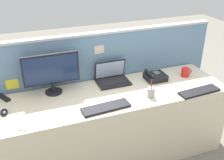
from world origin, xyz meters
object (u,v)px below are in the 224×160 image
(desktop_monitor, at_px, (51,71))
(coffee_mug, at_px, (185,72))
(keyboard_main, at_px, (199,91))
(pen_cup, at_px, (151,92))
(laptop, at_px, (112,77))
(tv_remote, at_px, (4,98))
(keyboard_spare, at_px, (106,107))
(computer_mouse_right_hand, at_px, (4,112))
(desk_phone, at_px, (155,76))
(cell_phone_white_slab, at_px, (26,125))

(desktop_monitor, relative_size, coffee_mug, 4.24)
(keyboard_main, relative_size, pen_cup, 2.30)
(laptop, height_order, tv_remote, laptop)
(desktop_monitor, distance_m, tv_remote, 0.50)
(keyboard_spare, bearing_deg, keyboard_main, -6.50)
(coffee_mug, bearing_deg, pen_cup, -154.77)
(desktop_monitor, bearing_deg, coffee_mug, -5.78)
(laptop, height_order, keyboard_main, laptop)
(computer_mouse_right_hand, distance_m, tv_remote, 0.27)
(laptop, height_order, desk_phone, laptop)
(coffee_mug, bearing_deg, keyboard_spare, -163.26)
(laptop, bearing_deg, keyboard_spare, -116.03)
(desk_phone, xyz_separation_m, coffee_mug, (0.35, -0.04, 0.01))
(cell_phone_white_slab, bearing_deg, desktop_monitor, 91.30)
(keyboard_spare, height_order, coffee_mug, coffee_mug)
(tv_remote, xyz_separation_m, coffee_mug, (1.85, -0.18, 0.04))
(desktop_monitor, xyz_separation_m, laptop, (0.61, 0.01, -0.17))
(desktop_monitor, bearing_deg, computer_mouse_right_hand, -153.60)
(pen_cup, bearing_deg, computer_mouse_right_hand, 172.20)
(pen_cup, xyz_separation_m, coffee_mug, (0.55, 0.26, -0.00))
(desk_phone, distance_m, pen_cup, 0.36)
(pen_cup, distance_m, tv_remote, 1.37)
(computer_mouse_right_hand, bearing_deg, coffee_mug, 3.49)
(keyboard_spare, height_order, computer_mouse_right_hand, computer_mouse_right_hand)
(tv_remote, bearing_deg, pen_cup, -48.66)
(desk_phone, bearing_deg, cell_phone_white_slab, -165.27)
(laptop, bearing_deg, cell_phone_white_slab, -152.44)
(desk_phone, height_order, computer_mouse_right_hand, desk_phone)
(computer_mouse_right_hand, relative_size, coffee_mug, 0.81)
(keyboard_main, bearing_deg, coffee_mug, 73.47)
(computer_mouse_right_hand, bearing_deg, keyboard_spare, -14.03)
(keyboard_spare, distance_m, tv_remote, 0.97)
(keyboard_spare, distance_m, cell_phone_white_slab, 0.67)
(laptop, bearing_deg, desktop_monitor, -178.65)
(desktop_monitor, height_order, pen_cup, desktop_monitor)
(desktop_monitor, relative_size, tv_remote, 3.09)
(keyboard_spare, bearing_deg, cell_phone_white_slab, 176.94)
(desktop_monitor, xyz_separation_m, desk_phone, (1.05, -0.10, -0.19))
(keyboard_main, relative_size, tv_remote, 2.51)
(keyboard_main, distance_m, tv_remote, 1.86)
(keyboard_main, height_order, keyboard_spare, same)
(keyboard_main, height_order, coffee_mug, coffee_mug)
(desktop_monitor, xyz_separation_m, computer_mouse_right_hand, (-0.45, -0.22, -0.21))
(desktop_monitor, bearing_deg, desk_phone, -5.56)
(coffee_mug, bearing_deg, tv_remote, 174.35)
(keyboard_main, relative_size, cell_phone_white_slab, 2.95)
(desktop_monitor, xyz_separation_m, keyboard_spare, (0.38, -0.45, -0.21))
(keyboard_main, distance_m, pen_cup, 0.49)
(computer_mouse_right_hand, xyz_separation_m, tv_remote, (-0.00, 0.27, -0.01))
(tv_remote, bearing_deg, cell_phone_white_slab, -101.66)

